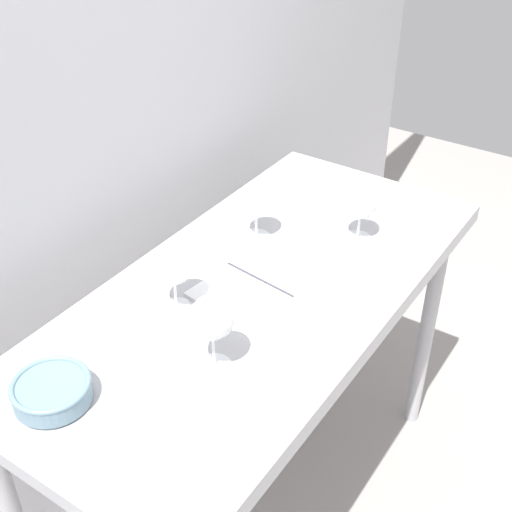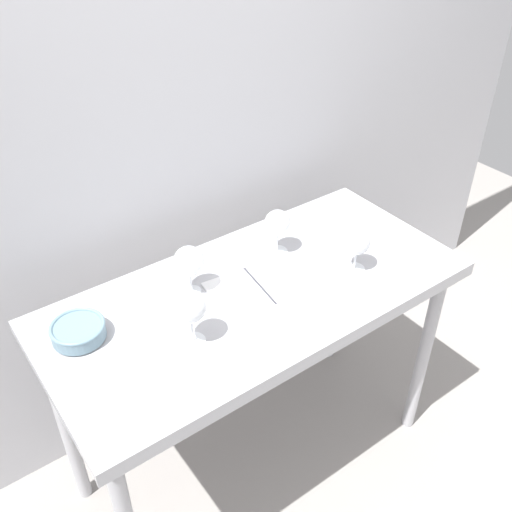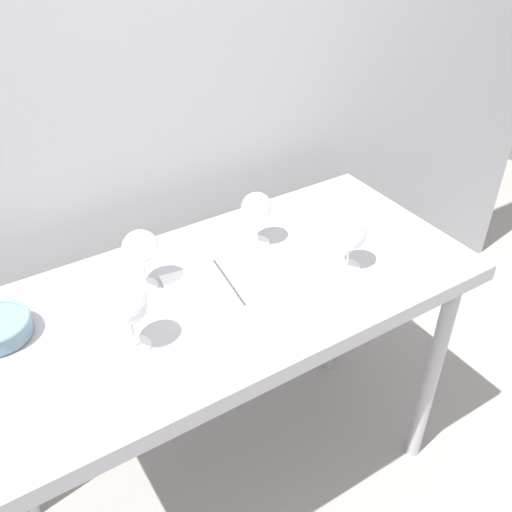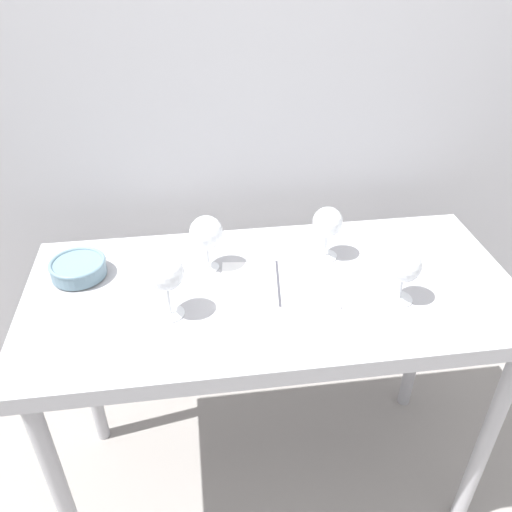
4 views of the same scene
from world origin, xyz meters
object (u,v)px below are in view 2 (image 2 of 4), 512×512
Objects in this scene: wine_glass_near_left at (190,308)px; tasting_bowl at (78,331)px; tasting_sheet_lower at (330,229)px; open_notebook at (260,287)px; wine_glass_far_left at (189,262)px; wine_glass_near_right at (357,243)px; wine_glass_far_right at (278,224)px; tasting_sheet_upper at (143,303)px.

wine_glass_near_left reaches higher than tasting_bowl.
wine_glass_near_left is at bearing 179.03° from tasting_sheet_lower.
tasting_sheet_lower is at bearing 23.57° from open_notebook.
wine_glass_far_left reaches higher than tasting_bowl.
wine_glass_near_right is 0.56m from wine_glass_far_left.
open_notebook is at bearing 161.22° from wine_glass_near_right.
wine_glass_near_right is 0.28m from tasting_sheet_lower.
wine_glass_near_left is at bearing -157.73° from open_notebook.
wine_glass_far_left is 0.63m from tasting_sheet_lower.
wine_glass_far_left reaches higher than open_notebook.
wine_glass_far_right is 0.74m from tasting_bowl.
wine_glass_near_right is 0.60× the size of tasting_sheet_upper.
wine_glass_far_right is 0.28m from tasting_sheet_lower.
wine_glass_near_left reaches higher than tasting_sheet_lower.
open_notebook is 1.32× the size of tasting_sheet_upper.
wine_glass_far_right is 0.52m from wine_glass_near_left.
wine_glass_far_left reaches higher than tasting_sheet_upper.
open_notebook is at bearing 179.58° from tasting_sheet_lower.
wine_glass_near_right is at bearing -34.89° from tasting_sheet_upper.
wine_glass_near_left is 0.35m from tasting_bowl.
tasting_bowl is at bearing 178.45° from wine_glass_far_left.
wine_glass_far_right is at bearing 162.53° from tasting_sheet_lower.
tasting_sheet_upper is (-0.15, 0.04, -0.12)m from wine_glass_far_left.
tasting_bowl is at bearing 174.46° from tasting_sheet_upper.
tasting_sheet_upper is at bearing 162.78° from open_notebook.
wine_glass_near_right is 0.92m from tasting_bowl.
wine_glass_near_left is at bearing -119.74° from wine_glass_far_left.
wine_glass_near_left is 0.87× the size of tasting_sheet_lower.
wine_glass_far_right is 0.97× the size of wine_glass_far_left.
tasting_bowl is (-0.74, -0.00, -0.09)m from wine_glass_far_right.
open_notebook is at bearing -12.36° from tasting_bowl.
wine_glass_near_left is 1.06× the size of wine_glass_far_left.
wine_glass_near_left is 0.27m from tasting_sheet_upper.
wine_glass_far_right is 1.04× the size of tasting_bowl.
wine_glass_far_right is 0.64× the size of tasting_sheet_upper.
wine_glass_near_left is 0.34m from open_notebook.
open_notebook reaches higher than tasting_sheet_upper.
wine_glass_far_left is at bearing 163.98° from tasting_sheet_lower.
wine_glass_far_right reaches higher than wine_glass_near_right.
tasting_sheet_upper is at bearing 160.76° from tasting_sheet_lower.
wine_glass_near_left reaches higher than open_notebook.
wine_glass_far_left reaches higher than wine_glass_near_right.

